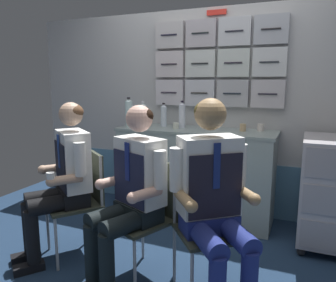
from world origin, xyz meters
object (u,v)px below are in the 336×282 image
object	(u,v)px
crew_member_left	(63,175)
folding_chair_right	(149,206)
service_trolley	(325,189)
crew_member_right	(131,188)
coffee_cup_spare	(243,127)
sparkling_bottle_green	(143,116)
folding_chair_left	(85,192)
folding_chair_by_counter	(204,214)
crew_member_by_counter	(214,193)

from	to	relation	value
crew_member_left	folding_chair_right	distance (m)	0.74
service_trolley	crew_member_right	size ratio (longest dim) A/B	0.75
coffee_cup_spare	crew_member_left	bearing A→B (deg)	-133.06
sparkling_bottle_green	folding_chair_left	bearing A→B (deg)	-95.12
crew_member_right	folding_chair_by_counter	distance (m)	0.53
folding_chair_right	sparkling_bottle_green	world-z (taller)	sparkling_bottle_green
service_trolley	folding_chair_left	distance (m)	2.03
crew_member_left	sparkling_bottle_green	distance (m)	1.11
service_trolley	crew_member_right	bearing A→B (deg)	-138.68
crew_member_by_counter	service_trolley	bearing A→B (deg)	57.48
crew_member_left	crew_member_right	bearing A→B (deg)	-7.26
service_trolley	crew_member_right	xyz separation A→B (m)	(-1.26, -1.11, 0.18)
crew_member_by_counter	crew_member_right	bearing A→B (deg)	-177.10
crew_member_right	crew_member_left	bearing A→B (deg)	172.74
folding_chair_left	coffee_cup_spare	xyz separation A→B (m)	(1.06, 1.11, 0.45)
folding_chair_right	coffee_cup_spare	size ratio (longest dim) A/B	11.72
crew_member_left	coffee_cup_spare	xyz separation A→B (m)	(1.16, 1.24, 0.28)
service_trolley	crew_member_by_counter	distance (m)	1.30
crew_member_by_counter	sparkling_bottle_green	world-z (taller)	crew_member_by_counter
folding_chair_left	crew_member_left	distance (m)	0.23
folding_chair_right	sparkling_bottle_green	bearing A→B (deg)	119.16
service_trolley	crew_member_left	world-z (taller)	crew_member_left
folding_chair_by_counter	coffee_cup_spare	bearing A→B (deg)	88.43
folding_chair_by_counter	sparkling_bottle_green	bearing A→B (deg)	134.69
folding_chair_by_counter	sparkling_bottle_green	xyz separation A→B (m)	(-0.95, 0.96, 0.54)
crew_member_left	folding_chair_right	bearing A→B (deg)	5.16
crew_member_left	folding_chair_by_counter	xyz separation A→B (m)	(1.13, 0.07, -0.17)
crew_member_left	folding_chair_left	bearing A→B (deg)	52.85
crew_member_left	sparkling_bottle_green	world-z (taller)	crew_member_left
crew_member_left	folding_chair_by_counter	bearing A→B (deg)	3.44
folding_chair_right	folding_chair_by_counter	size ratio (longest dim) A/B	1.00
folding_chair_right	crew_member_by_counter	bearing A→B (deg)	-13.07
crew_member_left	crew_member_by_counter	world-z (taller)	crew_member_by_counter
crew_member_by_counter	coffee_cup_spare	world-z (taller)	crew_member_by_counter
folding_chair_right	coffee_cup_spare	distance (m)	1.34
folding_chair_right	folding_chair_by_counter	world-z (taller)	same
sparkling_bottle_green	coffee_cup_spare	distance (m)	1.01
crew_member_right	folding_chair_right	bearing A→B (deg)	66.62
crew_member_left	folding_chair_by_counter	distance (m)	1.14
folding_chair_left	crew_member_left	bearing A→B (deg)	-127.15
service_trolley	sparkling_bottle_green	world-z (taller)	sparkling_bottle_green
crew_member_right	service_trolley	bearing A→B (deg)	41.32
service_trolley	sparkling_bottle_green	xyz separation A→B (m)	(-1.74, -0.00, 0.56)
folding_chair_right	crew_member_right	bearing A→B (deg)	-113.38
crew_member_left	folding_chair_by_counter	size ratio (longest dim) A/B	1.49
folding_chair_by_counter	coffee_cup_spare	distance (m)	1.26
crew_member_left	coffee_cup_spare	world-z (taller)	crew_member_left
folding_chair_left	coffee_cup_spare	bearing A→B (deg)	46.32
crew_member_by_counter	folding_chair_right	bearing A→B (deg)	166.93
crew_member_right	crew_member_by_counter	distance (m)	0.58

